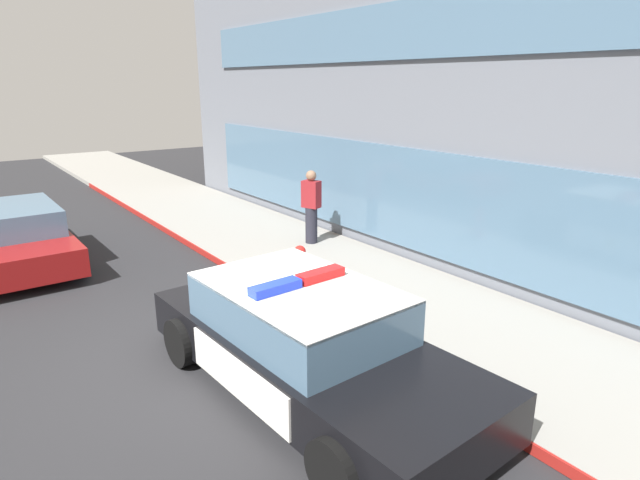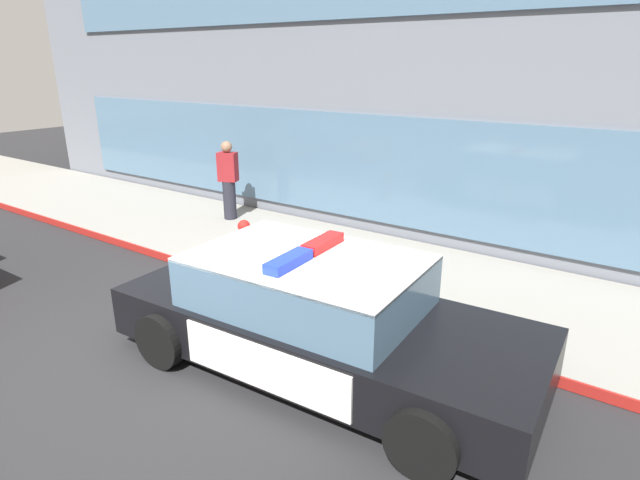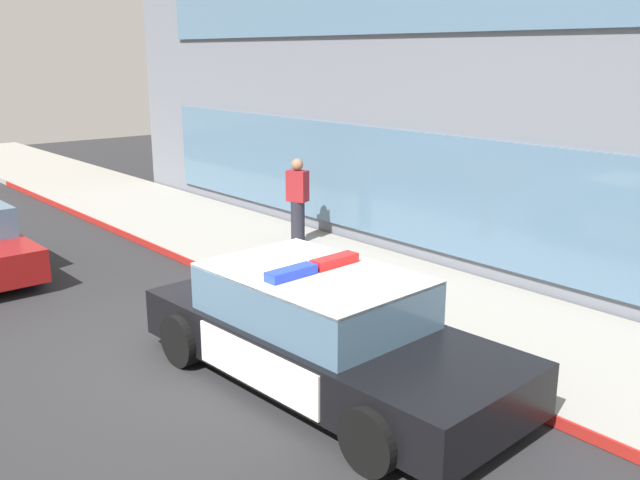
% 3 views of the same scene
% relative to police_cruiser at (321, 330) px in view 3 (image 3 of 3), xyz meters
% --- Properties ---
extents(ground, '(48.00, 48.00, 0.00)m').
position_rel_police_cruiser_xyz_m(ground, '(-1.63, -0.75, -0.68)').
color(ground, '#262628').
extents(sidewalk, '(48.00, 3.25, 0.15)m').
position_rel_police_cruiser_xyz_m(sidewalk, '(-1.63, 2.85, -0.61)').
color(sidewalk, gray).
rests_on(sidewalk, ground).
extents(curb_red_paint, '(28.80, 0.04, 0.14)m').
position_rel_police_cruiser_xyz_m(curb_red_paint, '(-1.63, 1.21, -0.61)').
color(curb_red_paint, maroon).
rests_on(curb_red_paint, ground).
extents(police_cruiser, '(5.05, 2.35, 1.49)m').
position_rel_police_cruiser_xyz_m(police_cruiser, '(0.00, 0.00, 0.00)').
color(police_cruiser, black).
rests_on(police_cruiser, ground).
extents(fire_hydrant, '(0.34, 0.39, 0.73)m').
position_rel_police_cruiser_xyz_m(fire_hydrant, '(-2.85, 1.84, -0.18)').
color(fire_hydrant, red).
rests_on(fire_hydrant, sidewalk).
extents(pedestrian_on_sidewalk, '(0.47, 0.39, 1.71)m').
position_rel_police_cruiser_xyz_m(pedestrian_on_sidewalk, '(-4.86, 3.51, 0.33)').
color(pedestrian_on_sidewalk, '#23232D').
rests_on(pedestrian_on_sidewalk, sidewalk).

